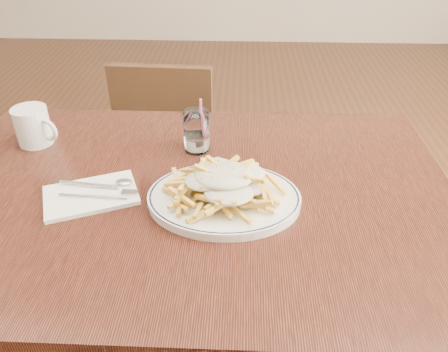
{
  "coord_description": "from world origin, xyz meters",
  "views": [
    {
      "loc": [
        0.11,
        -0.79,
        1.34
      ],
      "look_at": [
        0.08,
        -0.04,
        0.82
      ],
      "focal_mm": 35.0,
      "sensor_mm": 36.0,
      "label": 1
    }
  ],
  "objects_px": {
    "chair_far": "(170,140)",
    "fries_plate": "(224,198)",
    "water_glass": "(197,133)",
    "loaded_fries": "(224,180)",
    "table": "(192,217)",
    "coffee_mug": "(33,126)"
  },
  "relations": [
    {
      "from": "chair_far",
      "to": "fries_plate",
      "type": "distance_m",
      "value": 0.88
    },
    {
      "from": "fries_plate",
      "to": "water_glass",
      "type": "relative_size",
      "value": 2.7
    },
    {
      "from": "water_glass",
      "to": "loaded_fries",
      "type": "bearing_deg",
      "value": -70.43
    },
    {
      "from": "fries_plate",
      "to": "loaded_fries",
      "type": "xyz_separation_m",
      "value": [
        -0.0,
        0.0,
        0.05
      ]
    },
    {
      "from": "table",
      "to": "coffee_mug",
      "type": "height_order",
      "value": "coffee_mug"
    },
    {
      "from": "chair_far",
      "to": "loaded_fries",
      "type": "height_order",
      "value": "loaded_fries"
    },
    {
      "from": "fries_plate",
      "to": "loaded_fries",
      "type": "distance_m",
      "value": 0.05
    },
    {
      "from": "coffee_mug",
      "to": "chair_far",
      "type": "bearing_deg",
      "value": 64.61
    },
    {
      "from": "chair_far",
      "to": "loaded_fries",
      "type": "distance_m",
      "value": 0.89
    },
    {
      "from": "coffee_mug",
      "to": "table",
      "type": "bearing_deg",
      "value": -24.68
    },
    {
      "from": "loaded_fries",
      "to": "coffee_mug",
      "type": "distance_m",
      "value": 0.56
    },
    {
      "from": "table",
      "to": "water_glass",
      "type": "relative_size",
      "value": 8.26
    },
    {
      "from": "loaded_fries",
      "to": "table",
      "type": "bearing_deg",
      "value": 152.43
    },
    {
      "from": "chair_far",
      "to": "water_glass",
      "type": "distance_m",
      "value": 0.68
    },
    {
      "from": "table",
      "to": "chair_far",
      "type": "relative_size",
      "value": 1.5
    },
    {
      "from": "fries_plate",
      "to": "coffee_mug",
      "type": "relative_size",
      "value": 3.2
    },
    {
      "from": "fries_plate",
      "to": "water_glass",
      "type": "distance_m",
      "value": 0.24
    },
    {
      "from": "table",
      "to": "water_glass",
      "type": "height_order",
      "value": "water_glass"
    },
    {
      "from": "water_glass",
      "to": "coffee_mug",
      "type": "bearing_deg",
      "value": 177.91
    },
    {
      "from": "loaded_fries",
      "to": "coffee_mug",
      "type": "height_order",
      "value": "coffee_mug"
    },
    {
      "from": "fries_plate",
      "to": "loaded_fries",
      "type": "height_order",
      "value": "loaded_fries"
    },
    {
      "from": "fries_plate",
      "to": "chair_far",
      "type": "bearing_deg",
      "value": 107.87
    }
  ]
}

